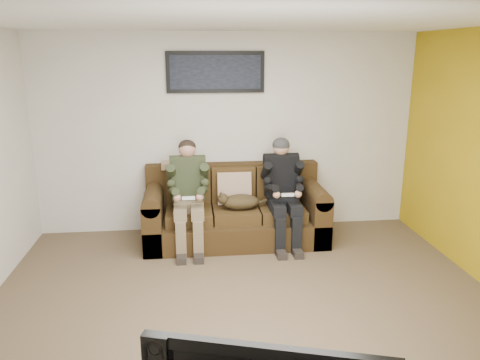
{
  "coord_description": "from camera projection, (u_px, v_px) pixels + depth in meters",
  "views": [
    {
      "loc": [
        -0.51,
        -3.86,
        2.33
      ],
      "look_at": [
        0.05,
        1.2,
        0.95
      ],
      "focal_mm": 35.0,
      "sensor_mm": 36.0,
      "label": 1
    }
  ],
  "objects": [
    {
      "name": "floor",
      "position": [
        249.0,
        312.0,
        4.36
      ],
      "size": [
        5.0,
        5.0,
        0.0
      ],
      "primitive_type": "plane",
      "color": "brown",
      "rests_on": "ground"
    },
    {
      "name": "ceiling",
      "position": [
        251.0,
        18.0,
        3.68
      ],
      "size": [
        5.0,
        5.0,
        0.0
      ],
      "primitive_type": "plane",
      "rotation": [
        3.14,
        0.0,
        0.0
      ],
      "color": "silver",
      "rests_on": "ground"
    },
    {
      "name": "wall_back",
      "position": [
        228.0,
        134.0,
        6.18
      ],
      "size": [
        5.0,
        0.0,
        5.0
      ],
      "primitive_type": "plane",
      "rotation": [
        1.57,
        0.0,
        0.0
      ],
      "color": "beige",
      "rests_on": "ground"
    },
    {
      "name": "wall_front",
      "position": [
        323.0,
        321.0,
        1.87
      ],
      "size": [
        5.0,
        0.0,
        5.0
      ],
      "primitive_type": "plane",
      "rotation": [
        -1.57,
        0.0,
        0.0
      ],
      "color": "beige",
      "rests_on": "ground"
    },
    {
      "name": "sofa",
      "position": [
        235.0,
        212.0,
        6.03
      ],
      "size": [
        2.27,
        0.98,
        0.93
      ],
      "color": "#372410",
      "rests_on": "ground"
    },
    {
      "name": "throw_pillow",
      "position": [
        234.0,
        188.0,
        5.99
      ],
      "size": [
        0.43,
        0.21,
        0.43
      ],
      "primitive_type": "cube",
      "rotation": [
        -0.21,
        0.0,
        0.0
      ],
      "color": "tan",
      "rests_on": "sofa"
    },
    {
      "name": "throw_blanket",
      "position": [
        180.0,
        165.0,
        6.08
      ],
      "size": [
        0.46,
        0.23,
        0.08
      ],
      "primitive_type": "cube",
      "color": "#C1AD8E",
      "rests_on": "sofa"
    },
    {
      "name": "person_left",
      "position": [
        188.0,
        189.0,
        5.69
      ],
      "size": [
        0.51,
        0.87,
        1.31
      ],
      "color": "#7A674C",
      "rests_on": "sofa"
    },
    {
      "name": "person_right",
      "position": [
        283.0,
        185.0,
        5.81
      ],
      "size": [
        0.51,
        0.86,
        1.32
      ],
      "color": "black",
      "rests_on": "sofa"
    },
    {
      "name": "cat",
      "position": [
        239.0,
        202.0,
        5.8
      ],
      "size": [
        0.66,
        0.26,
        0.24
      ],
      "color": "#49381C",
      "rests_on": "sofa"
    },
    {
      "name": "framed_poster",
      "position": [
        216.0,
        72.0,
        5.92
      ],
      "size": [
        1.25,
        0.05,
        0.52
      ],
      "color": "black",
      "rests_on": "wall_back"
    }
  ]
}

